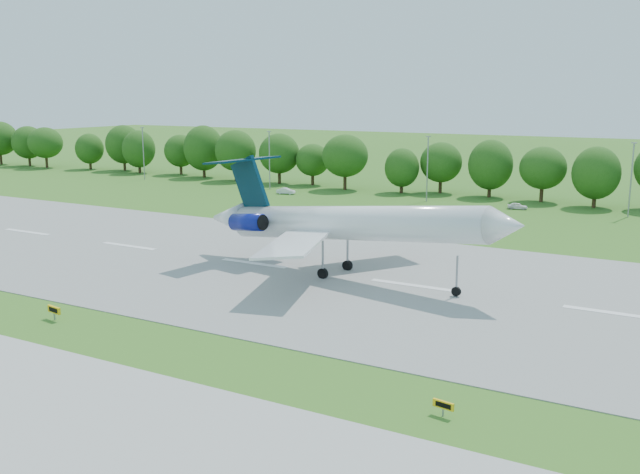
{
  "coord_description": "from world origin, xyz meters",
  "views": [
    {
      "loc": [
        27.03,
        -43.06,
        19.99
      ],
      "look_at": [
        -7.1,
        18.0,
        5.8
      ],
      "focal_mm": 40.0,
      "sensor_mm": 36.0,
      "label": 1
    }
  ],
  "objects": [
    {
      "name": "taxi_sign_left",
      "position": [
        -23.55,
        -1.36,
        0.94
      ],
      "size": [
        1.82,
        0.51,
        1.27
      ],
      "rotation": [
        0.0,
        0.0,
        -0.17
      ],
      "color": "gray",
      "rests_on": "ground"
    },
    {
      "name": "service_vehicle_b",
      "position": [
        -2.82,
        81.1,
        0.58
      ],
      "size": [
        3.59,
        1.96,
        1.16
      ],
      "primitive_type": "imported",
      "rotation": [
        0.0,
        0.0,
        1.75
      ],
      "color": "white",
      "rests_on": "ground"
    },
    {
      "name": "tree_line",
      "position": [
        0.0,
        92.0,
        6.19
      ],
      "size": [
        288.4,
        8.4,
        10.4
      ],
      "color": "#382314",
      "rests_on": "ground"
    },
    {
      "name": "ground",
      "position": [
        0.0,
        0.0,
        0.0
      ],
      "size": [
        600.0,
        600.0,
        0.0
      ],
      "primitive_type": "plane",
      "color": "#32671B",
      "rests_on": "ground"
    },
    {
      "name": "runway",
      "position": [
        0.0,
        25.0,
        0.04
      ],
      "size": [
        400.0,
        45.0,
        0.08
      ],
      "primitive_type": "cube",
      "color": "gray",
      "rests_on": "ground"
    },
    {
      "name": "taxiway",
      "position": [
        0.0,
        -18.0,
        0.04
      ],
      "size": [
        400.0,
        23.0,
        0.08
      ],
      "primitive_type": "cube",
      "color": "#ADADA8",
      "rests_on": "ground"
    },
    {
      "name": "light_poles",
      "position": [
        -2.5,
        82.0,
        6.34
      ],
      "size": [
        175.9,
        0.25,
        12.19
      ],
      "color": "gray",
      "rests_on": "ground"
    },
    {
      "name": "taxi_sign_centre",
      "position": [
        13.45,
        -2.87,
        0.75
      ],
      "size": [
        1.46,
        0.4,
        1.02
      ],
      "rotation": [
        0.0,
        0.0,
        -0.17
      ],
      "color": "gray",
      "rests_on": "ground"
    },
    {
      "name": "airliner",
      "position": [
        -9.09,
        25.29,
        6.07
      ],
      "size": [
        40.86,
        29.36,
        12.71
      ],
      "rotation": [
        0.0,
        -0.1,
        -0.14
      ],
      "color": "white",
      "rests_on": "ground"
    },
    {
      "name": "service_vehicle_a",
      "position": [
        -48.25,
        77.56,
        0.62
      ],
      "size": [
        3.93,
        2.01,
        1.24
      ],
      "primitive_type": "imported",
      "rotation": [
        0.0,
        0.0,
        1.77
      ],
      "color": "silver",
      "rests_on": "ground"
    }
  ]
}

